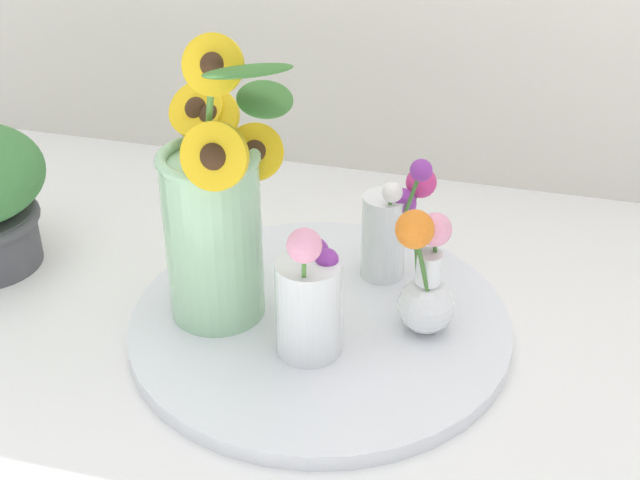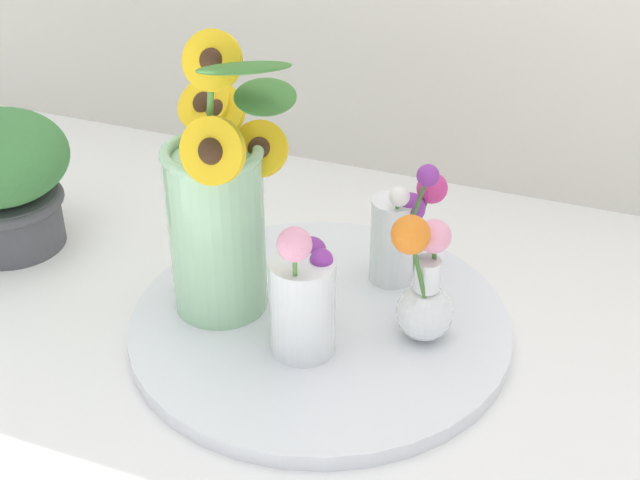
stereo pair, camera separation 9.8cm
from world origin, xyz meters
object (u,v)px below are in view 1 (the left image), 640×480
(vase_bulb_right, at_px, (424,274))
(mason_jar_sunflowers, at_px, (215,219))
(vase_small_back, at_px, (392,223))
(vase_small_center, at_px, (309,299))
(serving_tray, at_px, (320,325))

(vase_bulb_right, bearing_deg, mason_jar_sunflowers, -174.32)
(vase_bulb_right, relative_size, vase_small_back, 0.96)
(vase_small_back, bearing_deg, vase_small_center, -108.62)
(mason_jar_sunflowers, xyz_separation_m, vase_bulb_right, (0.24, 0.02, -0.05))
(mason_jar_sunflowers, height_order, vase_bulb_right, mason_jar_sunflowers)
(serving_tray, relative_size, mason_jar_sunflowers, 1.26)
(vase_small_center, height_order, vase_bulb_right, vase_small_center)
(mason_jar_sunflowers, xyz_separation_m, vase_small_center, (0.13, -0.05, -0.06))
(vase_small_center, bearing_deg, vase_small_back, 71.38)
(serving_tray, xyz_separation_m, vase_small_back, (0.06, 0.12, 0.09))
(mason_jar_sunflowers, bearing_deg, serving_tray, 6.90)
(vase_small_center, bearing_deg, vase_bulb_right, 30.59)
(serving_tray, relative_size, vase_bulb_right, 2.66)
(serving_tray, height_order, vase_bulb_right, vase_bulb_right)
(mason_jar_sunflowers, bearing_deg, vase_small_back, 35.58)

